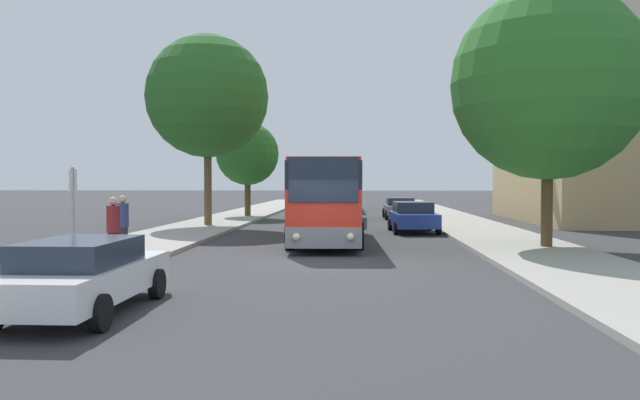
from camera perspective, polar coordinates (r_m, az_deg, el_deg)
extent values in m
plane|color=#38383A|center=(18.69, 0.18, -5.78)|extent=(300.00, 300.00, 0.00)
cube|color=#A39E93|center=(20.31, -20.03, -5.07)|extent=(4.00, 120.00, 0.15)
cube|color=#A39E93|center=(19.58, 21.18, -5.33)|extent=(4.00, 120.00, 0.15)
cube|color=gray|center=(25.44, 0.50, -2.38)|extent=(2.89, 10.92, 0.70)
cube|color=red|center=(25.39, 0.50, -0.24)|extent=(2.89, 10.92, 1.20)
cube|color=#232D3D|center=(25.37, 0.50, 2.19)|extent=(2.91, 10.70, 0.95)
cube|color=red|center=(25.38, 0.50, 3.39)|extent=(2.84, 10.70, 0.12)
cube|color=#232D3D|center=(19.93, 0.31, 1.89)|extent=(2.23, 0.15, 1.45)
sphere|color=#F4EAC1|center=(20.02, -2.18, -3.38)|extent=(0.24, 0.24, 0.24)
sphere|color=#F4EAC1|center=(19.99, 2.80, -3.39)|extent=(0.24, 0.24, 0.24)
cylinder|color=black|center=(22.26, -2.80, -3.28)|extent=(0.34, 1.01, 1.00)
cylinder|color=black|center=(22.22, 3.60, -3.29)|extent=(0.34, 1.01, 1.00)
cylinder|color=black|center=(28.73, -1.90, -2.16)|extent=(0.34, 1.01, 1.00)
cylinder|color=black|center=(28.70, 3.06, -2.16)|extent=(0.34, 1.01, 1.00)
cube|color=#238942|center=(39.19, 0.88, -0.94)|extent=(2.74, 10.18, 0.70)
cube|color=silver|center=(39.16, 0.88, 0.59)|extent=(2.74, 10.18, 1.40)
cube|color=#232D3D|center=(39.15, 0.88, 2.31)|extent=(2.77, 9.98, 0.95)
cube|color=silver|center=(39.16, 0.88, 3.10)|extent=(2.69, 9.98, 0.12)
cube|color=#232D3D|center=(34.06, 0.38, 2.15)|extent=(2.33, 0.10, 1.45)
sphere|color=#F4EAC1|center=(34.16, -1.14, -1.27)|extent=(0.24, 0.24, 0.24)
sphere|color=#F4EAC1|center=(34.04, 1.89, -1.29)|extent=(0.24, 0.24, 0.24)
cylinder|color=black|center=(36.27, -1.44, -1.35)|extent=(0.32, 1.00, 1.00)
cylinder|color=black|center=(36.10, 2.64, -1.37)|extent=(0.32, 1.00, 1.00)
cylinder|color=black|center=(42.32, -0.62, -0.92)|extent=(0.32, 1.00, 1.00)
cylinder|color=black|center=(42.18, 2.88, -0.93)|extent=(0.32, 1.00, 1.00)
cube|color=silver|center=(53.27, 1.65, -0.24)|extent=(2.71, 11.64, 0.70)
cube|color=#23844C|center=(53.25, 1.65, 0.82)|extent=(2.71, 11.64, 1.28)
cube|color=#232D3D|center=(53.24, 1.65, 2.02)|extent=(2.73, 11.41, 0.95)
cube|color=#23844C|center=(53.25, 1.65, 2.59)|extent=(2.65, 11.41, 0.12)
cube|color=#232D3D|center=(47.41, 1.57, 1.87)|extent=(2.24, 0.10, 1.45)
sphere|color=#F4EAC1|center=(47.45, 0.52, -0.44)|extent=(0.24, 0.24, 0.24)
sphere|color=#F4EAC1|center=(47.42, 2.62, -0.44)|extent=(0.24, 0.24, 0.24)
cylinder|color=black|center=(49.83, 0.17, -0.52)|extent=(0.32, 1.01, 1.00)
cylinder|color=black|center=(49.80, 3.04, -0.53)|extent=(0.32, 1.01, 1.00)
cylinder|color=black|center=(56.78, 0.43, -0.25)|extent=(0.32, 1.01, 1.00)
cylinder|color=black|center=(56.76, 2.95, -0.25)|extent=(0.32, 1.01, 1.00)
cube|color=silver|center=(12.42, -20.74, -6.87)|extent=(1.81, 4.62, 0.60)
cube|color=#232D3D|center=(12.18, -21.12, -4.51)|extent=(1.59, 2.40, 0.47)
cylinder|color=black|center=(14.12, -21.70, -7.07)|extent=(0.20, 0.62, 0.62)
cylinder|color=black|center=(13.46, -14.67, -7.43)|extent=(0.20, 0.62, 0.62)
cylinder|color=black|center=(10.82, -19.43, -9.72)|extent=(0.20, 0.62, 0.62)
cube|color=#233D9E|center=(30.09, 8.52, -1.76)|extent=(2.14, 4.37, 0.64)
cube|color=#232D3D|center=(30.23, 8.48, -0.65)|extent=(1.81, 2.30, 0.51)
cylinder|color=black|center=(28.95, 10.78, -2.53)|extent=(0.23, 0.63, 0.62)
cylinder|color=black|center=(28.68, 6.95, -2.56)|extent=(0.23, 0.63, 0.62)
cylinder|color=black|center=(31.57, 9.94, -2.18)|extent=(0.23, 0.63, 0.62)
cylinder|color=black|center=(31.31, 6.42, -2.20)|extent=(0.23, 0.63, 0.62)
cube|color=slate|center=(41.12, 7.33, -0.87)|extent=(1.99, 4.63, 0.57)
cube|color=#232D3D|center=(41.29, 7.31, -0.13)|extent=(1.73, 2.42, 0.49)
cylinder|color=black|center=(39.81, 8.87, -1.38)|extent=(0.21, 0.62, 0.62)
cylinder|color=black|center=(39.65, 6.11, -1.38)|extent=(0.21, 0.62, 0.62)
cylinder|color=black|center=(42.64, 8.45, -1.17)|extent=(0.21, 0.62, 0.62)
cylinder|color=black|center=(42.49, 5.87, -1.17)|extent=(0.21, 0.62, 0.62)
cylinder|color=gray|center=(18.52, -21.64, -1.34)|extent=(0.08, 0.08, 2.68)
cube|color=silver|center=(18.50, -21.67, 1.71)|extent=(0.03, 0.45, 0.60)
cylinder|color=#23232D|center=(20.13, -17.57, -3.63)|extent=(0.30, 0.30, 0.88)
cylinder|color=navy|center=(20.07, -17.59, -1.33)|extent=(0.36, 0.36, 0.74)
sphere|color=tan|center=(20.05, -17.60, 0.06)|extent=(0.24, 0.24, 0.24)
cylinder|color=#23232D|center=(18.10, -18.36, -4.22)|extent=(0.30, 0.30, 0.89)
cylinder|color=maroon|center=(18.04, -18.38, -1.65)|extent=(0.36, 0.36, 0.74)
sphere|color=tan|center=(18.02, -18.40, -0.10)|extent=(0.24, 0.24, 0.24)
cylinder|color=brown|center=(33.52, -10.21, 1.50)|extent=(0.40, 0.40, 4.36)
sphere|color=#286023|center=(33.82, -10.26, 9.31)|extent=(6.46, 6.46, 6.46)
cylinder|color=#513D23|center=(41.96, -6.63, 0.33)|extent=(0.40, 0.40, 2.57)
sphere|color=#286023|center=(41.99, -6.65, 4.23)|extent=(4.20, 4.20, 4.20)
cylinder|color=#513D23|center=(23.33, 20.04, -0.11)|extent=(0.40, 0.40, 3.18)
sphere|color=#2D7028|center=(23.58, 20.14, 9.98)|extent=(6.78, 6.78, 6.78)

